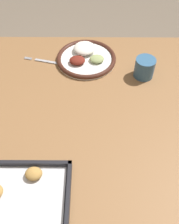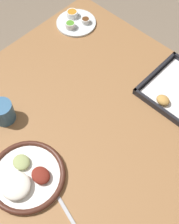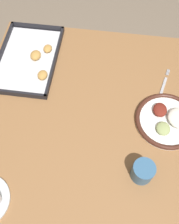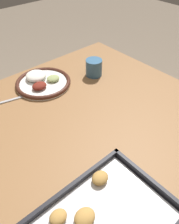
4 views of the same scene
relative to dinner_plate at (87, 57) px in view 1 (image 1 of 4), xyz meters
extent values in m
plane|color=#7A6B59|center=(-0.02, 0.33, -0.73)|extent=(8.00, 8.00, 0.00)
cube|color=olive|center=(-0.02, 0.33, -0.03)|extent=(1.04, 1.02, 0.03)
cylinder|color=olive|center=(-0.49, -0.12, -0.38)|extent=(0.06, 0.06, 0.68)
cylinder|color=olive|center=(0.45, -0.12, -0.38)|extent=(0.06, 0.06, 0.68)
cylinder|color=white|center=(0.00, 0.00, -0.01)|extent=(0.27, 0.27, 0.01)
torus|color=#472319|center=(0.00, 0.00, 0.00)|extent=(0.27, 0.27, 0.02)
ellipsoid|color=white|center=(0.01, -0.05, 0.02)|extent=(0.10, 0.10, 0.04)
ellipsoid|color=maroon|center=(0.04, 0.04, 0.01)|extent=(0.07, 0.06, 0.03)
ellipsoid|color=#9EAD6B|center=(-0.05, 0.02, 0.01)|extent=(0.06, 0.06, 0.02)
cube|color=#B2B2B7|center=(0.16, 0.02, -0.01)|extent=(0.15, 0.05, 0.00)
cylinder|color=#B2B2B7|center=(0.26, -0.01, -0.01)|extent=(0.03, 0.01, 0.00)
cylinder|color=#B2B2B7|center=(0.26, -0.01, -0.01)|extent=(0.03, 0.01, 0.00)
cylinder|color=#B2B2B7|center=(0.27, 0.00, -0.01)|extent=(0.03, 0.01, 0.00)
cylinder|color=#B2B2B7|center=(0.27, 0.00, -0.01)|extent=(0.03, 0.01, 0.00)
cube|color=black|center=(0.25, 0.54, 0.00)|extent=(0.44, 0.01, 0.02)
cube|color=black|center=(0.04, 0.67, 0.00)|extent=(0.01, 0.28, 0.02)
ellipsoid|color=#C18E47|center=(0.15, 0.58, 0.01)|extent=(0.05, 0.05, 0.03)
cylinder|color=#38668E|center=(-0.25, 0.10, 0.03)|extent=(0.08, 0.08, 0.09)
camera|label=1|loc=(-0.02, 0.94, 0.76)|focal=42.00mm
camera|label=2|loc=(0.42, -0.13, 1.02)|focal=50.00mm
camera|label=3|loc=(-0.55, 0.26, 0.98)|focal=42.00mm
camera|label=4|loc=(0.42, 0.83, 0.61)|focal=35.00mm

